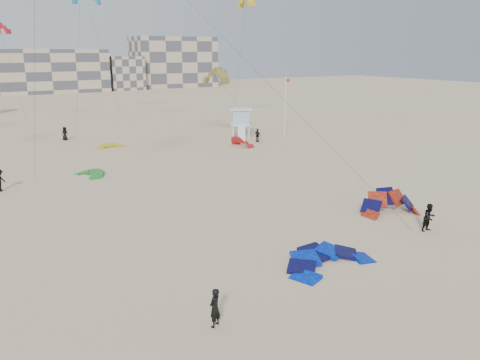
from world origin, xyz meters
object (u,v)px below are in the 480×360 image
lifeguard_tower_near (241,123)px  kite_ground_blue (328,264)px  kite_ground_orange (390,214)px  kitesurfer_main (215,308)px

lifeguard_tower_near → kite_ground_blue: bearing=-85.4°
kite_ground_orange → kitesurfer_main: bearing=-145.9°
kite_ground_blue → lifeguard_tower_near: 39.46m
kitesurfer_main → lifeguard_tower_near: bearing=-151.1°
kitesurfer_main → lifeguard_tower_near: lifeguard_tower_near is taller
kite_ground_blue → lifeguard_tower_near: lifeguard_tower_near is taller
kitesurfer_main → kite_ground_orange: bearing=170.7°
kite_ground_blue → kitesurfer_main: kitesurfer_main is taller
kite_ground_blue → kite_ground_orange: (9.34, 4.11, 0.00)m
kite_ground_orange → kitesurfer_main: 18.51m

